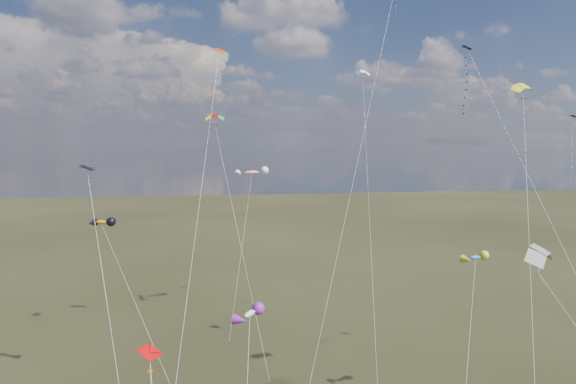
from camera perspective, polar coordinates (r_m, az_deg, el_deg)
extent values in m
cube|color=black|center=(54.48, 19.27, 14.91)|extent=(1.06, 1.11, 0.41)
cylinder|color=silver|center=(46.90, 27.59, -3.89)|extent=(5.41, 20.88, 32.63)
cylinder|color=silver|center=(49.18, 7.49, 2.30)|extent=(14.41, 18.43, 41.45)
cube|color=black|center=(39.23, -21.44, 2.51)|extent=(0.99, 1.04, 0.37)
cylinder|color=silver|center=(34.57, -18.77, -16.24)|extent=(5.30, 13.33, 21.69)
cube|color=#B60707|center=(29.74, -15.11, -16.80)|extent=(1.43, 1.44, 0.44)
cube|color=#0E1B44|center=(58.51, 29.18, 7.36)|extent=(0.64, 0.66, 0.22)
cube|color=#D13500|center=(56.58, -7.64, 15.34)|extent=(1.27, 1.22, 0.48)
cylinder|color=silver|center=(41.74, -10.19, -4.08)|extent=(4.90, 29.21, 33.14)
cylinder|color=silver|center=(39.08, 25.42, -8.91)|extent=(9.47, 17.95, 28.20)
cylinder|color=silver|center=(57.26, 9.01, -1.64)|extent=(5.77, 24.59, 32.74)
cylinder|color=silver|center=(55.81, -5.38, -4.97)|extent=(4.81, 14.43, 26.60)
cube|color=#332316|center=(53.36, -1.97, -20.48)|extent=(0.10, 0.10, 0.12)
ellipsoid|color=orange|center=(52.06, -20.01, -3.17)|extent=(2.42, 1.68, 0.98)
cylinder|color=silver|center=(48.52, -15.88, -13.34)|extent=(8.32, 9.92, 15.90)
ellipsoid|color=silver|center=(31.56, -4.27, -13.33)|extent=(1.94, 2.24, 0.76)
ellipsoid|color=red|center=(69.51, -4.04, 2.19)|extent=(4.24, 2.14, 1.32)
cylinder|color=silver|center=(65.44, -5.22, -6.61)|extent=(3.79, 10.62, 19.40)
cube|color=#332316|center=(63.10, -6.58, -16.25)|extent=(0.10, 0.10, 0.12)
ellipsoid|color=blue|center=(47.53, 20.12, -6.85)|extent=(2.41, 1.59, 0.98)
cylinder|color=silver|center=(43.91, 19.36, -17.14)|extent=(6.33, 9.98, 13.57)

